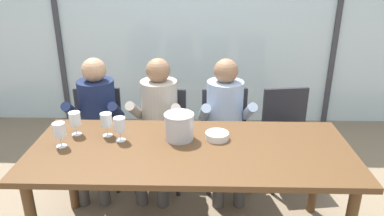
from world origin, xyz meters
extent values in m
plane|color=#847056|center=(0.00, 1.00, 0.00)|extent=(14.00, 14.00, 0.00)
cube|color=silver|center=(0.00, 2.23, 1.30)|extent=(7.38, 0.03, 2.60)
cube|color=#38383D|center=(-1.66, 2.21, 1.30)|extent=(0.06, 0.06, 2.60)
cube|color=#38383D|center=(1.66, 2.21, 1.30)|extent=(0.06, 0.06, 2.60)
cube|color=#386633|center=(0.00, 5.98, 0.73)|extent=(13.38, 2.40, 1.46)
cube|color=brown|center=(0.00, 0.00, 0.75)|extent=(2.18, 0.90, 0.04)
cylinder|color=brown|center=(-0.99, 0.35, 0.36)|extent=(0.07, 0.07, 0.73)
cylinder|color=brown|center=(0.99, 0.35, 0.36)|extent=(0.07, 0.07, 0.73)
cube|color=#232328|center=(-0.87, 0.75, 0.43)|extent=(0.47, 0.47, 0.03)
cube|color=#232328|center=(-0.89, 0.95, 0.65)|extent=(0.42, 0.07, 0.42)
cylinder|color=#232328|center=(-1.05, 0.54, 0.21)|extent=(0.04, 0.04, 0.42)
cylinder|color=#232328|center=(-0.67, 0.57, 0.21)|extent=(0.04, 0.04, 0.42)
cylinder|color=#232328|center=(-1.08, 0.92, 0.21)|extent=(0.04, 0.04, 0.42)
cylinder|color=#232328|center=(-0.70, 0.95, 0.21)|extent=(0.04, 0.04, 0.42)
cube|color=#232328|center=(-0.30, 0.75, 0.43)|extent=(0.48, 0.48, 0.03)
cube|color=#232328|center=(-0.28, 0.95, 0.65)|extent=(0.42, 0.08, 0.42)
cylinder|color=#232328|center=(-0.51, 0.58, 0.21)|extent=(0.04, 0.04, 0.42)
cylinder|color=#232328|center=(-0.13, 0.54, 0.21)|extent=(0.04, 0.04, 0.42)
cylinder|color=#232328|center=(-0.47, 0.95, 0.21)|extent=(0.04, 0.04, 0.42)
cylinder|color=#232328|center=(-0.09, 0.92, 0.21)|extent=(0.04, 0.04, 0.42)
cube|color=#232328|center=(0.31, 0.76, 0.43)|extent=(0.49, 0.49, 0.03)
cube|color=#232328|center=(0.29, 0.96, 0.65)|extent=(0.42, 0.08, 0.42)
cylinder|color=#232328|center=(0.14, 0.55, 0.21)|extent=(0.04, 0.04, 0.42)
cylinder|color=#232328|center=(0.52, 0.60, 0.21)|extent=(0.04, 0.04, 0.42)
cylinder|color=#232328|center=(0.10, 0.93, 0.21)|extent=(0.04, 0.04, 0.42)
cylinder|color=#232328|center=(0.48, 0.97, 0.21)|extent=(0.04, 0.04, 0.42)
cube|color=#232328|center=(0.88, 0.79, 0.43)|extent=(0.50, 0.50, 0.03)
cube|color=#232328|center=(0.85, 0.99, 0.65)|extent=(0.42, 0.09, 0.42)
cylinder|color=#232328|center=(0.72, 0.57, 0.21)|extent=(0.04, 0.04, 0.42)
cylinder|color=#232328|center=(1.09, 0.63, 0.21)|extent=(0.04, 0.04, 0.42)
cylinder|color=#232328|center=(0.66, 0.95, 0.21)|extent=(0.04, 0.04, 0.42)
cylinder|color=#232328|center=(1.04, 1.00, 0.21)|extent=(0.04, 0.04, 0.42)
cylinder|color=#192347|center=(-0.85, 0.80, 0.72)|extent=(0.33, 0.33, 0.52)
sphere|color=tan|center=(-0.85, 0.80, 1.07)|extent=(0.21, 0.21, 0.21)
cube|color=#47423D|center=(-0.93, 0.60, 0.46)|extent=(0.14, 0.40, 0.13)
cube|color=#47423D|center=(-0.75, 0.60, 0.46)|extent=(0.14, 0.40, 0.13)
cylinder|color=#47423D|center=(-0.93, 0.40, 0.22)|extent=(0.10, 0.10, 0.44)
cylinder|color=#47423D|center=(-0.75, 0.40, 0.22)|extent=(0.10, 0.10, 0.44)
cylinder|color=#192347|center=(-1.04, 0.68, 0.75)|extent=(0.09, 0.33, 0.26)
cylinder|color=#192347|center=(-0.66, 0.69, 0.75)|extent=(0.09, 0.33, 0.26)
cylinder|color=#B7AD9E|center=(-0.30, 0.80, 0.72)|extent=(0.35, 0.35, 0.52)
sphere|color=#936B4C|center=(-0.30, 0.80, 1.07)|extent=(0.21, 0.21, 0.21)
cube|color=#47423D|center=(-0.41, 0.61, 0.46)|extent=(0.17, 0.41, 0.13)
cube|color=#47423D|center=(-0.23, 0.59, 0.46)|extent=(0.17, 0.41, 0.13)
cylinder|color=#47423D|center=(-0.43, 0.41, 0.22)|extent=(0.10, 0.10, 0.44)
cylinder|color=#47423D|center=(-0.25, 0.39, 0.22)|extent=(0.10, 0.10, 0.44)
cylinder|color=#B7AD9E|center=(-0.50, 0.70, 0.75)|extent=(0.11, 0.33, 0.26)
cylinder|color=#B7AD9E|center=(-0.12, 0.66, 0.75)|extent=(0.11, 0.33, 0.26)
cylinder|color=#9EB2D1|center=(0.28, 0.80, 0.72)|extent=(0.35, 0.35, 0.52)
sphere|color=#936B4C|center=(0.28, 0.80, 1.07)|extent=(0.21, 0.21, 0.21)
cube|color=#47423D|center=(0.20, 0.59, 0.46)|extent=(0.16, 0.41, 0.13)
cube|color=#47423D|center=(0.38, 0.61, 0.46)|extent=(0.16, 0.41, 0.13)
cylinder|color=#47423D|center=(0.22, 0.39, 0.22)|extent=(0.10, 0.10, 0.44)
cylinder|color=#47423D|center=(0.40, 0.41, 0.22)|extent=(0.10, 0.10, 0.44)
cylinder|color=#9EB2D1|center=(0.10, 0.66, 0.75)|extent=(0.11, 0.33, 0.26)
cylinder|color=#9EB2D1|center=(0.48, 0.70, 0.75)|extent=(0.11, 0.33, 0.26)
cylinder|color=#B7B7BC|center=(-0.09, 0.14, 0.86)|extent=(0.21, 0.21, 0.19)
torus|color=silver|center=(-0.09, 0.14, 0.95)|extent=(0.21, 0.21, 0.01)
cylinder|color=silver|center=(0.18, 0.14, 0.79)|extent=(0.17, 0.17, 0.05)
cylinder|color=silver|center=(-0.50, 0.10, 0.77)|extent=(0.07, 0.07, 0.00)
cylinder|color=silver|center=(-0.50, 0.10, 0.81)|extent=(0.01, 0.01, 0.07)
cylinder|color=silver|center=(-0.50, 0.10, 0.89)|extent=(0.08, 0.08, 0.09)
cylinder|color=maroon|center=(-0.50, 0.10, 0.87)|extent=(0.07, 0.07, 0.04)
cylinder|color=silver|center=(-0.61, 0.17, 0.77)|extent=(0.07, 0.07, 0.00)
cylinder|color=silver|center=(-0.61, 0.17, 0.81)|extent=(0.01, 0.01, 0.07)
cylinder|color=silver|center=(-0.61, 0.17, 0.89)|extent=(0.08, 0.08, 0.09)
cylinder|color=maroon|center=(-0.61, 0.17, 0.87)|extent=(0.07, 0.07, 0.04)
cylinder|color=silver|center=(-0.84, 0.19, 0.77)|extent=(0.07, 0.07, 0.00)
cylinder|color=silver|center=(-0.84, 0.19, 0.81)|extent=(0.01, 0.01, 0.07)
cylinder|color=silver|center=(-0.84, 0.19, 0.89)|extent=(0.08, 0.08, 0.09)
cylinder|color=maroon|center=(-0.84, 0.19, 0.87)|extent=(0.07, 0.07, 0.04)
cylinder|color=silver|center=(-0.88, 0.00, 0.77)|extent=(0.07, 0.07, 0.00)
cylinder|color=silver|center=(-0.88, 0.00, 0.81)|extent=(0.01, 0.01, 0.07)
cylinder|color=silver|center=(-0.88, 0.00, 0.89)|extent=(0.08, 0.08, 0.09)
cylinder|color=#E0D184|center=(-0.88, 0.00, 0.87)|extent=(0.07, 0.07, 0.04)
camera|label=1|loc=(0.06, -2.20, 1.95)|focal=34.38mm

